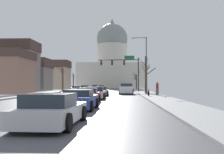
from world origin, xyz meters
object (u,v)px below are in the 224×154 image
at_px(sedan_near_05, 80,100).
at_px(sedan_oncoming_01, 85,88).
at_px(sedan_near_04, 88,96).
at_px(pickup_truck_near_01, 126,89).
at_px(sedan_near_00, 126,90).
at_px(sedan_near_03, 96,93).
at_px(sedan_near_02, 101,92).
at_px(bicycle_parked, 149,93).
at_px(street_lamp_right, 144,60).
at_px(signal_gantry, 124,66).
at_px(sedan_oncoming_02, 101,87).
at_px(sedan_oncoming_03, 95,87).
at_px(pedestrian_01, 157,88).
at_px(pedestrian_00, 146,87).
at_px(sedan_near_06, 52,111).
at_px(sedan_oncoming_00, 76,89).

height_order(sedan_near_05, sedan_oncoming_01, sedan_oncoming_01).
distance_m(sedan_near_04, sedan_oncoming_01, 45.88).
bearing_deg(sedan_oncoming_01, pickup_truck_near_01, -68.35).
bearing_deg(sedan_near_00, sedan_near_03, -100.19).
height_order(sedan_near_04, sedan_oncoming_01, sedan_near_04).
distance_m(sedan_near_02, bicycle_parked, 6.73).
xyz_separation_m(sedan_near_00, pickup_truck_near_01, (0.04, -5.34, 0.18)).
xyz_separation_m(sedan_near_02, bicycle_parked, (6.00, -3.05, -0.09)).
distance_m(street_lamp_right, pickup_truck_near_01, 5.35).
bearing_deg(pickup_truck_near_01, sedan_near_05, -97.30).
relative_size(signal_gantry, sedan_oncoming_02, 1.78).
height_order(sedan_near_03, sedan_oncoming_02, sedan_near_03).
distance_m(pickup_truck_near_01, sedan_near_04, 19.87).
distance_m(sedan_oncoming_01, sedan_oncoming_03, 25.48).
bearing_deg(pedestrian_01, sedan_near_04, -120.27).
distance_m(sedan_near_00, sedan_near_02, 12.40).
bearing_deg(sedan_oncoming_01, sedan_near_00, -63.51).
bearing_deg(sedan_near_03, sedan_near_05, -89.06).
bearing_deg(pedestrian_00, sedan_near_00, 124.25).
distance_m(signal_gantry, bicycle_parked, 20.01).
bearing_deg(signal_gantry, sedan_near_06, -93.97).
bearing_deg(pedestrian_00, sedan_oncoming_02, 105.17).
height_order(sedan_near_03, pedestrian_01, pedestrian_01).
xyz_separation_m(sedan_oncoming_00, sedan_oncoming_01, (0.09, 12.07, 0.06)).
bearing_deg(sedan_oncoming_00, sedan_near_05, -79.71).
bearing_deg(bicycle_parked, pedestrian_00, 86.73).
xyz_separation_m(sedan_near_04, sedan_oncoming_03, (-6.87, 70.86, -0.02)).
xyz_separation_m(signal_gantry, sedan_near_05, (-2.87, -34.98, -4.53)).
distance_m(signal_gantry, sedan_near_06, 41.82).
bearing_deg(bicycle_parked, sedan_near_02, 153.02).
xyz_separation_m(sedan_near_04, sedan_oncoming_02, (-3.45, 57.44, -0.03)).
height_order(pedestrian_00, pedestrian_01, pedestrian_01).
bearing_deg(sedan_oncoming_00, sedan_near_03, -75.82).
bearing_deg(sedan_oncoming_01, sedan_near_02, -78.19).
relative_size(signal_gantry, sedan_oncoming_00, 1.80).
distance_m(sedan_near_06, pedestrian_01, 26.10).
distance_m(street_lamp_right, sedan_near_00, 8.31).
height_order(signal_gantry, street_lamp_right, street_lamp_right).
distance_m(pickup_truck_near_01, sedan_near_06, 32.01).
bearing_deg(sedan_near_06, sedan_oncoming_00, 98.84).
xyz_separation_m(sedan_oncoming_01, pedestrian_01, (14.20, -32.59, 0.51)).
height_order(signal_gantry, sedan_oncoming_02, signal_gantry).
distance_m(sedan_near_02, sedan_near_05, 18.78).
bearing_deg(sedan_near_04, signal_gantry, 83.85).
bearing_deg(sedan_near_03, pedestrian_01, 42.68).
bearing_deg(sedan_oncoming_03, pedestrian_01, -76.13).
relative_size(sedan_oncoming_03, bicycle_parked, 2.41).
bearing_deg(sedan_oncoming_01, street_lamp_right, -64.10).
bearing_deg(street_lamp_right, sedan_near_02, -137.84).
bearing_deg(sedan_near_00, sedan_near_02, -106.11).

